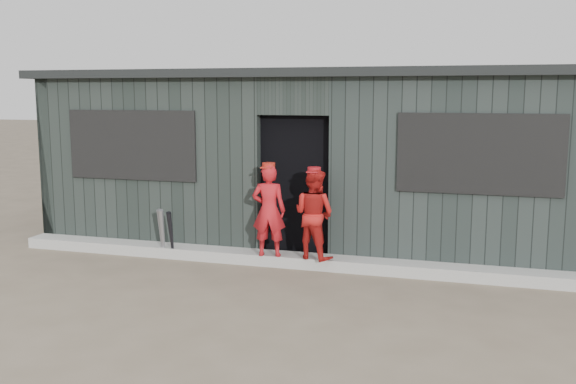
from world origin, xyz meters
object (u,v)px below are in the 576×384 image
(bat_left, at_px, (163,234))
(dugout, at_px, (319,158))
(player_red_right, at_px, (314,214))
(bat_mid, at_px, (161,233))
(bat_right, at_px, (171,235))
(player_grey_back, at_px, (317,213))
(player_red_left, at_px, (269,211))

(bat_left, xyz_separation_m, dugout, (1.77, 1.87, 0.93))
(bat_left, bearing_deg, player_red_right, 2.30)
(player_red_right, xyz_separation_m, dugout, (-0.37, 1.78, 0.55))
(player_red_right, bearing_deg, bat_left, 22.83)
(bat_mid, relative_size, bat_right, 1.00)
(bat_left, relative_size, player_grey_back, 0.58)
(player_red_right, bearing_deg, player_grey_back, -59.13)
(bat_mid, height_order, player_grey_back, player_grey_back)
(bat_left, distance_m, player_red_left, 1.59)
(bat_left, xyz_separation_m, player_red_right, (2.14, 0.09, 0.38))
(bat_right, bearing_deg, player_red_left, 2.29)
(player_red_left, height_order, dugout, dugout)
(bat_mid, xyz_separation_m, player_red_left, (1.59, -0.00, 0.41))
(bat_left, bearing_deg, player_red_left, 1.67)
(dugout, bearing_deg, bat_right, -131.01)
(bat_right, relative_size, player_grey_back, 0.56)
(bat_mid, xyz_separation_m, player_red_right, (2.19, 0.04, 0.39))
(player_grey_back, bearing_deg, dugout, -98.60)
(bat_left, relative_size, player_red_right, 0.62)
(player_red_right, relative_size, player_grey_back, 0.94)
(bat_left, height_order, bat_mid, bat_left)
(bat_left, height_order, player_grey_back, player_grey_back)
(bat_mid, relative_size, player_red_left, 0.58)
(bat_left, xyz_separation_m, bat_right, (0.13, -0.01, -0.01))
(bat_mid, height_order, player_red_right, player_red_right)
(bat_right, bearing_deg, player_red_right, 2.78)
(player_grey_back, bearing_deg, player_red_right, 79.00)
(bat_mid, distance_m, player_grey_back, 2.20)
(bat_right, bearing_deg, bat_left, 175.20)
(bat_mid, bearing_deg, player_grey_back, 19.06)
(bat_mid, xyz_separation_m, bat_right, (0.18, -0.06, -0.01))
(bat_left, height_order, dugout, dugout)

